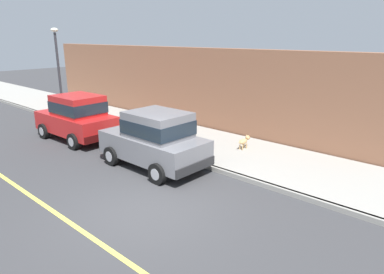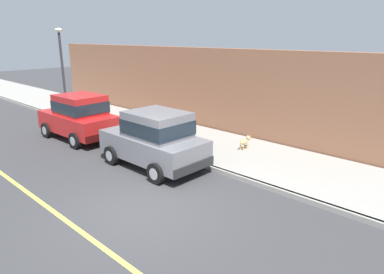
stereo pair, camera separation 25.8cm
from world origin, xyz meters
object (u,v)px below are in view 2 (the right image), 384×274
(car_grey_hatchback, at_px, (155,139))
(street_lamp, at_px, (62,62))
(car_red_hatchback, at_px, (79,116))
(dog_tan, at_px, (245,141))
(fire_hydrant, at_px, (150,133))

(car_grey_hatchback, bearing_deg, street_lamp, 80.87)
(car_red_hatchback, distance_m, street_lamp, 4.64)
(car_grey_hatchback, xyz_separation_m, dog_tan, (3.26, -1.29, -0.55))
(car_grey_hatchback, height_order, street_lamp, street_lamp)
(dog_tan, distance_m, fire_hydrant, 3.79)
(dog_tan, bearing_deg, car_grey_hatchback, 158.44)
(fire_hydrant, relative_size, street_lamp, 0.16)
(car_red_hatchback, relative_size, dog_tan, 5.10)
(fire_hydrant, xyz_separation_m, street_lamp, (-0.10, 6.66, 2.43))
(car_grey_hatchback, relative_size, fire_hydrant, 5.25)
(dog_tan, distance_m, street_lamp, 10.49)
(dog_tan, relative_size, fire_hydrant, 1.04)
(car_grey_hatchback, bearing_deg, dog_tan, -21.56)
(car_grey_hatchback, xyz_separation_m, car_red_hatchback, (-0.03, 4.77, 0.00))
(car_grey_hatchback, relative_size, car_red_hatchback, 0.99)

